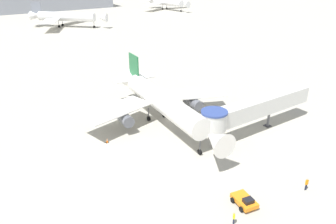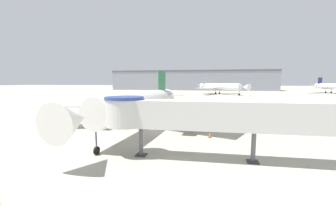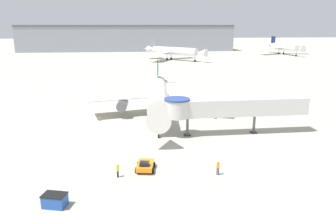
{
  "view_description": "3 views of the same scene",
  "coord_description": "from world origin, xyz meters",
  "px_view_note": "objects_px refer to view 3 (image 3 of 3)",
  "views": [
    {
      "loc": [
        -30.73,
        -45.45,
        26.56
      ],
      "look_at": [
        -4.88,
        -5.74,
        4.93
      ],
      "focal_mm": 35.0,
      "sensor_mm": 36.0,
      "label": 1
    },
    {
      "loc": [
        8.71,
        -33.72,
        7.84
      ],
      "look_at": [
        2.03,
        -0.83,
        3.24
      ],
      "focal_mm": 24.0,
      "sensor_mm": 36.0,
      "label": 2
    },
    {
      "loc": [
        -7.07,
        -61.96,
        17.51
      ],
      "look_at": [
        -1.3,
        -6.24,
        2.59
      ],
      "focal_mm": 35.0,
      "sensor_mm": 36.0,
      "label": 3
    }
  ],
  "objects_px": {
    "pushback_tug_orange": "(145,165)",
    "background_jet_navy_tail": "(284,47)",
    "ground_crew_wing_walker": "(118,170)",
    "main_airplane": "(158,96)",
    "jet_bridge": "(228,107)",
    "service_container_blue": "(55,200)",
    "traffic_cone_starboard_wing": "(216,117)",
    "ground_crew_marshaller": "(218,167)",
    "traffic_cone_port_wing": "(100,118)",
    "background_jet_gray_tail": "(173,51)"
  },
  "relations": [
    {
      "from": "main_airplane",
      "to": "background_jet_gray_tail",
      "type": "distance_m",
      "value": 107.8
    },
    {
      "from": "traffic_cone_starboard_wing",
      "to": "main_airplane",
      "type": "bearing_deg",
      "value": 168.98
    },
    {
      "from": "pushback_tug_orange",
      "to": "traffic_cone_starboard_wing",
      "type": "xyz_separation_m",
      "value": [
        14.37,
        21.91,
        -0.28
      ]
    },
    {
      "from": "background_jet_navy_tail",
      "to": "background_jet_gray_tail",
      "type": "bearing_deg",
      "value": -168.64
    },
    {
      "from": "pushback_tug_orange",
      "to": "traffic_cone_port_wing",
      "type": "bearing_deg",
      "value": 117.48
    },
    {
      "from": "jet_bridge",
      "to": "background_jet_navy_tail",
      "type": "relative_size",
      "value": 0.69
    },
    {
      "from": "pushback_tug_orange",
      "to": "ground_crew_wing_walker",
      "type": "height_order",
      "value": "ground_crew_wing_walker"
    },
    {
      "from": "service_container_blue",
      "to": "ground_crew_marshaller",
      "type": "bearing_deg",
      "value": 16.48
    },
    {
      "from": "pushback_tug_orange",
      "to": "background_jet_gray_tail",
      "type": "distance_m",
      "value": 132.14
    },
    {
      "from": "ground_crew_wing_walker",
      "to": "background_jet_gray_tail",
      "type": "relative_size",
      "value": 0.06
    },
    {
      "from": "jet_bridge",
      "to": "traffic_cone_port_wing",
      "type": "relative_size",
      "value": 30.14
    },
    {
      "from": "main_airplane",
      "to": "background_jet_navy_tail",
      "type": "relative_size",
      "value": 0.96
    },
    {
      "from": "pushback_tug_orange",
      "to": "traffic_cone_port_wing",
      "type": "xyz_separation_m",
      "value": [
        -7.75,
        23.0,
        -0.26
      ]
    },
    {
      "from": "traffic_cone_starboard_wing",
      "to": "ground_crew_marshaller",
      "type": "distance_m",
      "value": 24.8
    },
    {
      "from": "service_container_blue",
      "to": "background_jet_navy_tail",
      "type": "xyz_separation_m",
      "value": [
        99.14,
        163.58,
        3.95
      ]
    },
    {
      "from": "traffic_cone_starboard_wing",
      "to": "traffic_cone_port_wing",
      "type": "xyz_separation_m",
      "value": [
        -22.12,
        1.09,
        0.02
      ]
    },
    {
      "from": "pushback_tug_orange",
      "to": "traffic_cone_port_wing",
      "type": "distance_m",
      "value": 24.27
    },
    {
      "from": "service_container_blue",
      "to": "ground_crew_wing_walker",
      "type": "relative_size",
      "value": 1.58
    },
    {
      "from": "jet_bridge",
      "to": "ground_crew_wing_walker",
      "type": "relative_size",
      "value": 14.09
    },
    {
      "from": "service_container_blue",
      "to": "main_airplane",
      "type": "bearing_deg",
      "value": 68.14
    },
    {
      "from": "ground_crew_marshaller",
      "to": "traffic_cone_port_wing",
      "type": "bearing_deg",
      "value": -46.57
    },
    {
      "from": "background_jet_navy_tail",
      "to": "jet_bridge",
      "type": "bearing_deg",
      "value": -126.23
    },
    {
      "from": "ground_crew_wing_walker",
      "to": "background_jet_navy_tail",
      "type": "xyz_separation_m",
      "value": [
        93.21,
        157.68,
        3.65
      ]
    },
    {
      "from": "jet_bridge",
      "to": "service_container_blue",
      "type": "distance_m",
      "value": 31.06
    },
    {
      "from": "traffic_cone_starboard_wing",
      "to": "background_jet_gray_tail",
      "type": "xyz_separation_m",
      "value": [
        4.57,
        108.81,
        4.32
      ]
    },
    {
      "from": "ground_crew_wing_walker",
      "to": "background_jet_navy_tail",
      "type": "distance_m",
      "value": 183.2
    },
    {
      "from": "traffic_cone_starboard_wing",
      "to": "service_container_blue",
      "type": "bearing_deg",
      "value": -128.75
    },
    {
      "from": "pushback_tug_orange",
      "to": "background_jet_navy_tail",
      "type": "relative_size",
      "value": 0.1
    },
    {
      "from": "jet_bridge",
      "to": "traffic_cone_starboard_wing",
      "type": "relative_size",
      "value": 31.85
    },
    {
      "from": "pushback_tug_orange",
      "to": "background_jet_navy_tail",
      "type": "xyz_separation_m",
      "value": [
        89.9,
        156.07,
        3.99
      ]
    },
    {
      "from": "jet_bridge",
      "to": "ground_crew_marshaller",
      "type": "xyz_separation_m",
      "value": [
        -5.29,
        -14.98,
        -3.53
      ]
    },
    {
      "from": "ground_crew_marshaller",
      "to": "background_jet_gray_tail",
      "type": "bearing_deg",
      "value": -84.04
    },
    {
      "from": "jet_bridge",
      "to": "service_container_blue",
      "type": "bearing_deg",
      "value": -139.95
    },
    {
      "from": "traffic_cone_starboard_wing",
      "to": "traffic_cone_port_wing",
      "type": "bearing_deg",
      "value": 177.17
    },
    {
      "from": "pushback_tug_orange",
      "to": "service_container_blue",
      "type": "xyz_separation_m",
      "value": [
        -9.24,
        -7.51,
        0.03
      ]
    },
    {
      "from": "main_airplane",
      "to": "ground_crew_marshaller",
      "type": "xyz_separation_m",
      "value": [
        5.25,
        -26.26,
        -3.19
      ]
    },
    {
      "from": "traffic_cone_port_wing",
      "to": "ground_crew_wing_walker",
      "type": "relative_size",
      "value": 0.47
    },
    {
      "from": "jet_bridge",
      "to": "traffic_cone_starboard_wing",
      "type": "height_order",
      "value": "jet_bridge"
    },
    {
      "from": "traffic_cone_starboard_wing",
      "to": "ground_crew_wing_walker",
      "type": "bearing_deg",
      "value": -126.94
    },
    {
      "from": "pushback_tug_orange",
      "to": "traffic_cone_port_wing",
      "type": "height_order",
      "value": "pushback_tug_orange"
    },
    {
      "from": "jet_bridge",
      "to": "pushback_tug_orange",
      "type": "height_order",
      "value": "jet_bridge"
    },
    {
      "from": "traffic_cone_port_wing",
      "to": "ground_crew_wing_walker",
      "type": "height_order",
      "value": "ground_crew_wing_walker"
    },
    {
      "from": "jet_bridge",
      "to": "background_jet_navy_tail",
      "type": "height_order",
      "value": "background_jet_navy_tail"
    },
    {
      "from": "traffic_cone_port_wing",
      "to": "ground_crew_wing_walker",
      "type": "bearing_deg",
      "value": -79.78
    },
    {
      "from": "jet_bridge",
      "to": "service_container_blue",
      "type": "relative_size",
      "value": 8.92
    },
    {
      "from": "ground_crew_wing_walker",
      "to": "main_airplane",
      "type": "bearing_deg",
      "value": -160.94
    },
    {
      "from": "traffic_cone_starboard_wing",
      "to": "background_jet_gray_tail",
      "type": "bearing_deg",
      "value": 87.6
    },
    {
      "from": "ground_crew_wing_walker",
      "to": "pushback_tug_orange",
      "type": "bearing_deg",
      "value": 149.67
    },
    {
      "from": "jet_bridge",
      "to": "ground_crew_marshaller",
      "type": "relative_size",
      "value": 13.31
    },
    {
      "from": "traffic_cone_port_wing",
      "to": "background_jet_gray_tail",
      "type": "distance_m",
      "value": 111.05
    }
  ]
}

